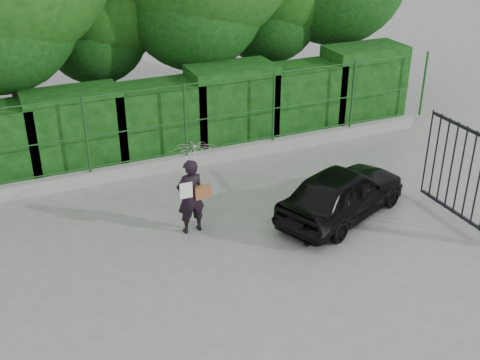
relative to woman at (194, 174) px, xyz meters
name	(u,v)px	position (x,y,z in m)	size (l,w,h in m)	color
ground	(248,269)	(0.38, -1.67, -1.21)	(80.00, 80.00, 0.00)	gray
kerb	(171,164)	(0.38, 2.83, -1.06)	(14.00, 0.25, 0.30)	#9E9E99
fence	(178,121)	(0.60, 2.83, -0.01)	(14.13, 0.06, 1.80)	#19471A
hedge	(160,117)	(0.45, 3.83, -0.23)	(14.20, 1.20, 2.15)	black
woman	(194,174)	(0.00, 0.00, 0.00)	(0.96, 0.98, 1.82)	black
car	(342,192)	(2.91, -0.69, -0.66)	(1.29, 3.21, 1.09)	black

